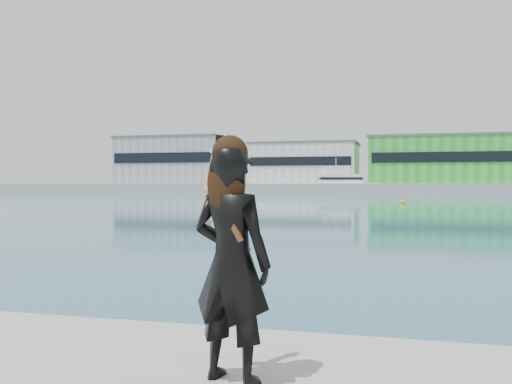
# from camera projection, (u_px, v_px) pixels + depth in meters

# --- Properties ---
(far_quay) EXTENTS (320.00, 40.00, 2.00)m
(far_quay) POSITION_uv_depth(u_px,v_px,m) (402.00, 188.00, 130.25)
(far_quay) COLOR #9E9E99
(far_quay) RESTS_ON ground
(warehouse_grey_left) EXTENTS (26.52, 16.36, 11.50)m
(warehouse_grey_left) POSITION_uv_depth(u_px,v_px,m) (175.00, 160.00, 142.29)
(warehouse_grey_left) COLOR gray
(warehouse_grey_left) RESTS_ON far_quay
(warehouse_white) EXTENTS (24.48, 15.35, 9.50)m
(warehouse_white) POSITION_uv_depth(u_px,v_px,m) (305.00, 163.00, 133.84)
(warehouse_white) COLOR silver
(warehouse_white) RESTS_ON far_quay
(warehouse_green) EXTENTS (30.60, 16.36, 10.50)m
(warehouse_green) POSITION_uv_depth(u_px,v_px,m) (439.00, 160.00, 126.14)
(warehouse_green) COLOR green
(warehouse_green) RESTS_ON far_quay
(flagpole_left) EXTENTS (1.28, 0.16, 8.00)m
(flagpole_left) POSITION_uv_depth(u_px,v_px,m) (232.00, 164.00, 131.18)
(flagpole_left) COLOR silver
(flagpole_left) RESTS_ON far_quay
(motor_yacht) EXTENTS (16.19, 8.73, 7.28)m
(motor_yacht) POSITION_uv_depth(u_px,v_px,m) (342.00, 183.00, 118.51)
(motor_yacht) COLOR white
(motor_yacht) RESTS_ON ground
(buoy_near) EXTENTS (0.50, 0.50, 0.50)m
(buoy_near) POSITION_uv_depth(u_px,v_px,m) (403.00, 203.00, 60.95)
(buoy_near) COLOR yellow
(buoy_near) RESTS_ON ground
(buoy_far) EXTENTS (0.50, 0.50, 0.50)m
(buoy_far) POSITION_uv_depth(u_px,v_px,m) (205.00, 197.00, 88.14)
(buoy_far) COLOR yellow
(buoy_far) RESTS_ON ground
(woman) EXTENTS (0.71, 0.56, 1.82)m
(woman) POSITION_uv_depth(u_px,v_px,m) (231.00, 256.00, 4.15)
(woman) COLOR black
(woman) RESTS_ON near_quay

